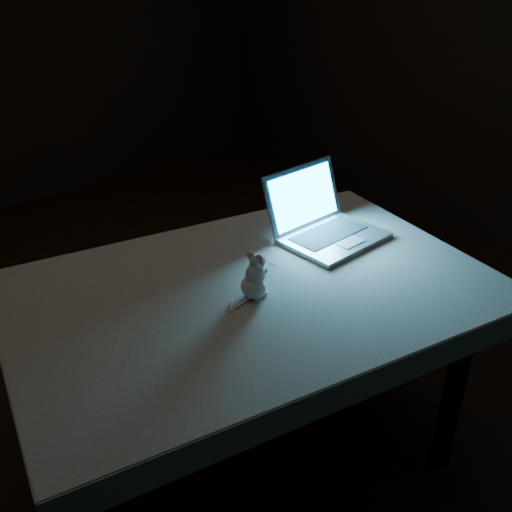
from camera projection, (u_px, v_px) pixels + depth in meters
floor at (195, 365)px, 2.76m from camera, size 5.00×5.00×0.00m
right_wall at (497, 38)px, 3.39m from camera, size 0.04×5.00×2.60m
table at (254, 380)px, 2.07m from camera, size 1.62×1.20×0.79m
tablecloth at (274, 288)px, 1.96m from camera, size 1.62×1.12×0.09m
laptop at (337, 210)px, 2.11m from camera, size 0.39×0.35×0.25m
plush_mouse at (253, 276)px, 1.78m from camera, size 0.13×0.13×0.15m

